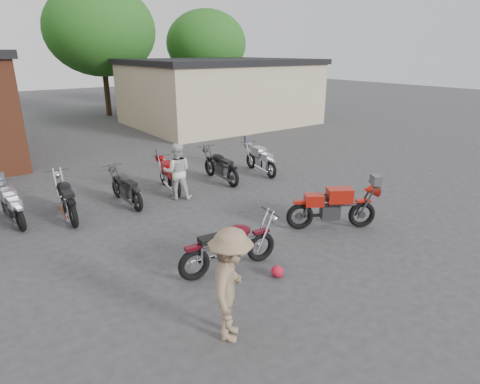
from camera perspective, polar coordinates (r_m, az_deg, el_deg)
ground at (r=8.86m, az=4.97°, el=-9.21°), size 90.00×90.00×0.00m
stucco_building at (r=25.02m, az=-2.96°, el=13.76°), size 10.00×8.00×3.50m
tree_2 at (r=29.27m, az=-19.00°, el=18.82°), size 7.04×7.04×8.80m
tree_3 at (r=32.68m, az=-4.76°, el=18.66°), size 6.08×6.08×7.60m
vintage_motorcycle at (r=8.09m, az=-1.34°, el=-7.20°), size 2.17×0.93×1.22m
sportbike at (r=10.20m, az=13.17°, el=-1.77°), size 2.23×1.76×1.26m
helmet at (r=8.11m, az=5.34°, el=-11.18°), size 0.29×0.29×0.23m
person_light at (r=12.07m, az=-8.91°, el=2.91°), size 1.03×0.96×1.69m
person_tan at (r=6.17m, az=-1.29°, el=-13.11°), size 1.31×1.33×1.84m
row_bike_1 at (r=11.84m, az=-29.82°, el=-1.42°), size 0.82×1.91×1.08m
row_bike_2 at (r=11.57m, az=-23.55°, el=-0.48°), size 0.83×2.15×1.22m
row_bike_3 at (r=12.01m, az=-15.98°, el=0.85°), size 0.71×1.95×1.12m
row_bike_4 at (r=12.88m, az=-10.04°, el=2.51°), size 0.93×1.96×1.09m
row_bike_5 at (r=13.64m, az=-2.84°, el=3.97°), size 0.76×2.08×1.19m
row_bike_6 at (r=14.58m, az=2.89°, el=4.86°), size 0.91×2.01×1.13m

